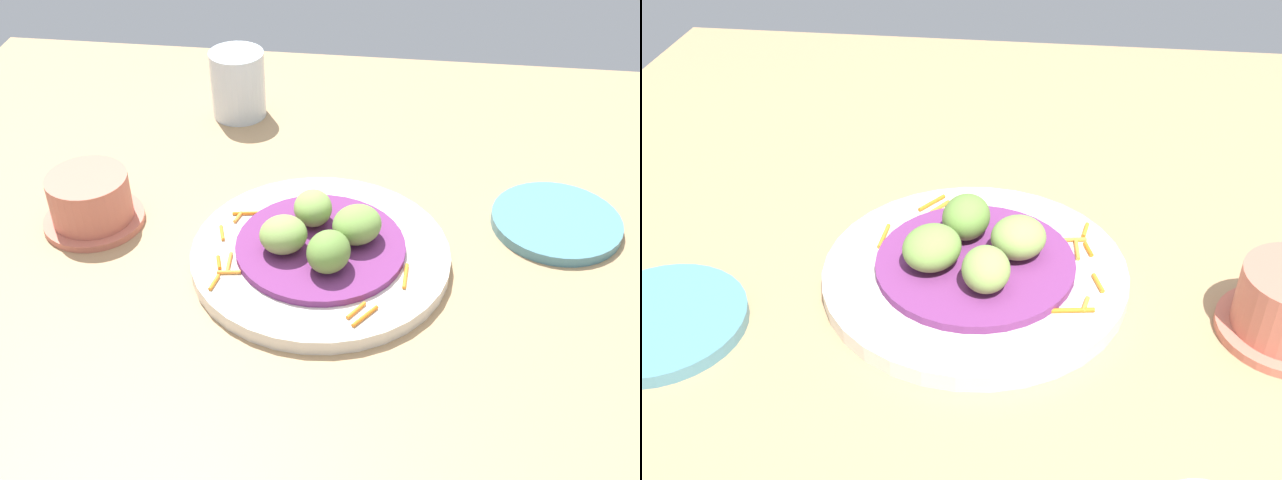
% 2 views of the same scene
% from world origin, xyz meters
% --- Properties ---
extents(table_surface, '(1.10, 1.10, 0.02)m').
position_xyz_m(table_surface, '(0.00, 0.00, 0.01)').
color(table_surface, tan).
rests_on(table_surface, ground).
extents(main_plate, '(0.27, 0.27, 0.02)m').
position_xyz_m(main_plate, '(-0.02, -0.05, 0.03)').
color(main_plate, silver).
rests_on(main_plate, table_surface).
extents(cabbage_bed, '(0.18, 0.18, 0.01)m').
position_xyz_m(cabbage_bed, '(-0.02, -0.05, 0.04)').
color(cabbage_bed, '#702D6B').
rests_on(cabbage_bed, main_plate).
extents(carrot_garnish, '(0.21, 0.17, 0.00)m').
position_xyz_m(carrot_garnish, '(0.02, -0.02, 0.04)').
color(carrot_garnish, orange).
rests_on(carrot_garnish, main_plate).
extents(guac_scoop_left, '(0.05, 0.05, 0.04)m').
position_xyz_m(guac_scoop_left, '(-0.01, -0.09, 0.06)').
color(guac_scoop_left, '#84A851').
rests_on(guac_scoop_left, cabbage_bed).
extents(guac_scoop_center, '(0.07, 0.07, 0.04)m').
position_xyz_m(guac_scoop_center, '(0.02, -0.04, 0.06)').
color(guac_scoop_center, '#84A851').
rests_on(guac_scoop_center, cabbage_bed).
extents(guac_scoop_right, '(0.05, 0.06, 0.04)m').
position_xyz_m(guac_scoop_right, '(-0.03, -0.01, 0.06)').
color(guac_scoop_right, olive).
rests_on(guac_scoop_right, cabbage_bed).
extents(guac_scoop_back, '(0.07, 0.07, 0.04)m').
position_xyz_m(guac_scoop_back, '(-0.06, -0.06, 0.06)').
color(guac_scoop_back, '#759E47').
rests_on(guac_scoop_back, cabbage_bed).
extents(side_plate_small, '(0.14, 0.14, 0.01)m').
position_xyz_m(side_plate_small, '(-0.27, -0.14, 0.03)').
color(side_plate_small, teal).
rests_on(side_plate_small, table_surface).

